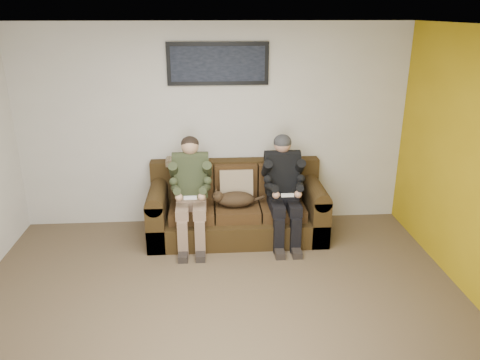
{
  "coord_description": "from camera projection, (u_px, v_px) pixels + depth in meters",
  "views": [
    {
      "loc": [
        -0.08,
        -3.64,
        2.72
      ],
      "look_at": [
        0.26,
        1.2,
        0.95
      ],
      "focal_mm": 35.0,
      "sensor_mm": 36.0,
      "label": 1
    }
  ],
  "objects": [
    {
      "name": "floor",
      "position": [
        221.0,
        320.0,
        4.35
      ],
      "size": [
        5.0,
        5.0,
        0.0
      ],
      "primitive_type": "plane",
      "color": "brown",
      "rests_on": "ground"
    },
    {
      "name": "ceiling",
      "position": [
        216.0,
        27.0,
        3.46
      ],
      "size": [
        5.0,
        5.0,
        0.0
      ],
      "primitive_type": "plane",
      "rotation": [
        3.14,
        0.0,
        0.0
      ],
      "color": "silver",
      "rests_on": "ground"
    },
    {
      "name": "wall_back",
      "position": [
        214.0,
        127.0,
        6.01
      ],
      "size": [
        5.0,
        0.0,
        5.0
      ],
      "primitive_type": "plane",
      "rotation": [
        1.57,
        0.0,
        0.0
      ],
      "color": "beige",
      "rests_on": "ground"
    },
    {
      "name": "sofa",
      "position": [
        237.0,
        208.0,
        5.97
      ],
      "size": [
        2.18,
        0.94,
        0.89
      ],
      "color": "#34240F",
      "rests_on": "ground"
    },
    {
      "name": "throw_pillow",
      "position": [
        236.0,
        185.0,
        5.9
      ],
      "size": [
        0.42,
        0.2,
        0.41
      ],
      "primitive_type": "cube",
      "rotation": [
        -0.21,
        0.0,
        0.0
      ],
      "color": "#9C8466",
      "rests_on": "sofa"
    },
    {
      "name": "throw_blanket",
      "position": [
        184.0,
        161.0,
        5.99
      ],
      "size": [
        0.45,
        0.22,
        0.08
      ],
      "primitive_type": "cube",
      "color": "gray",
      "rests_on": "sofa"
    },
    {
      "name": "person_left",
      "position": [
        191.0,
        186.0,
        5.63
      ],
      "size": [
        0.51,
        0.87,
        1.29
      ],
      "color": "#896C56",
      "rests_on": "sofa"
    },
    {
      "name": "person_right",
      "position": [
        283.0,
        183.0,
        5.7
      ],
      "size": [
        0.51,
        0.86,
        1.3
      ],
      "color": "black",
      "rests_on": "sofa"
    },
    {
      "name": "cat",
      "position": [
        234.0,
        199.0,
        5.73
      ],
      "size": [
        0.66,
        0.26,
        0.24
      ],
      "color": "#442F1B",
      "rests_on": "sofa"
    },
    {
      "name": "framed_poster",
      "position": [
        218.0,
        64.0,
        5.71
      ],
      "size": [
        1.25,
        0.05,
        0.52
      ],
      "color": "black",
      "rests_on": "wall_back"
    }
  ]
}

